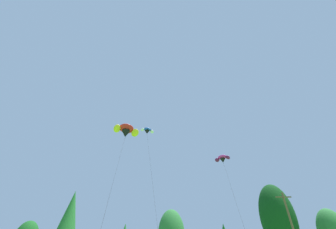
# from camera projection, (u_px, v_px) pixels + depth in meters

# --- Properties ---
(treeline_tree_c) EXTENTS (4.50, 4.50, 13.17)m
(treeline_tree_c) POSITION_uv_depth(u_px,v_px,m) (68.00, 221.00, 35.47)
(treeline_tree_c) COLOR #472D19
(treeline_tree_c) RESTS_ON ground_plane
(treeline_tree_g) EXTENTS (5.64, 5.64, 14.23)m
(treeline_tree_g) POSITION_uv_depth(u_px,v_px,m) (278.00, 218.00, 35.50)
(treeline_tree_g) COLOR #472D19
(treeline_tree_g) RESTS_ON ground_plane
(parafoil_kite_high_red_yellow) EXTENTS (4.64, 15.71, 18.10)m
(parafoil_kite_high_red_yellow) POSITION_uv_depth(u_px,v_px,m) (126.00, 131.00, 31.90)
(parafoil_kite_high_red_yellow) COLOR red
(parafoil_kite_mid_blue_white) EXTENTS (4.95, 14.86, 21.14)m
(parafoil_kite_mid_blue_white) POSITION_uv_depth(u_px,v_px,m) (147.00, 131.00, 38.62)
(parafoil_kite_mid_blue_white) COLOR blue
(parafoil_kite_far_magenta) EXTENTS (3.29, 13.54, 13.52)m
(parafoil_kite_far_magenta) POSITION_uv_depth(u_px,v_px,m) (223.00, 159.00, 30.34)
(parafoil_kite_far_magenta) COLOR #D12893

